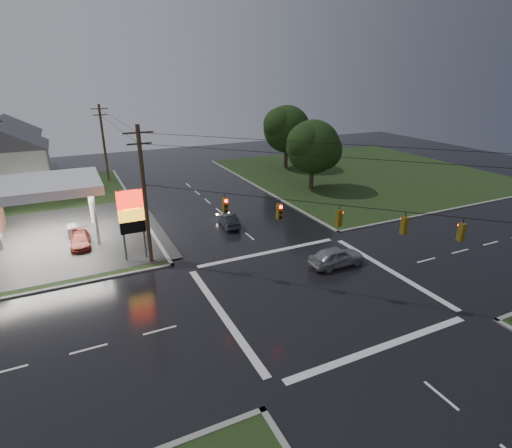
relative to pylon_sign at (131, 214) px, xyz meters
name	(u,v)px	position (x,y,z in m)	size (l,w,h in m)	color
ground	(314,290)	(10.50, -10.50, -4.01)	(120.00, 120.00, 0.00)	black
grass_ne	(363,173)	(36.50, 15.50, -3.97)	(36.00, 36.00, 0.08)	#1F3015
pylon_sign	(131,214)	(0.00, 0.00, 0.00)	(2.00, 0.35, 6.00)	#59595E
utility_pole_nw	(145,195)	(1.00, -1.00, 1.71)	(2.20, 0.32, 11.00)	#382619
utility_pole_n	(104,142)	(1.00, 27.50, 1.46)	(2.20, 0.32, 10.50)	#382619
traffic_signals	(319,203)	(10.52, -10.52, 2.47)	(26.87, 26.87, 1.47)	black
house_near	(8,160)	(-10.45, 25.50, 0.39)	(11.05, 8.48, 8.60)	silver
house_far	(7,145)	(-11.45, 37.50, 0.39)	(11.05, 8.48, 8.60)	silver
tree_ne_near	(314,147)	(24.64, 11.49, 1.55)	(7.99, 6.80, 8.98)	black
tree_ne_far	(288,129)	(27.65, 23.49, 2.17)	(8.46, 7.20, 9.80)	black
car_north	(229,220)	(9.70, 3.72, -3.36)	(1.38, 3.95, 1.30)	black
car_crossing	(336,257)	(14.21, -8.02, -3.23)	(1.83, 4.55, 1.55)	gray
car_pump	(80,240)	(-3.97, 4.76, -3.42)	(1.66, 4.09, 1.19)	maroon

